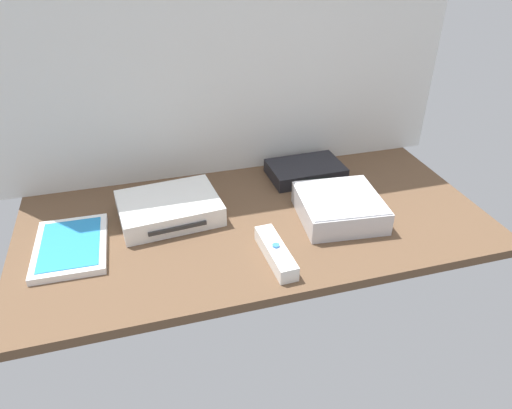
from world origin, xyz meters
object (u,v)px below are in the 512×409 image
object	(u,v)px
game_console	(169,208)
game_case	(71,246)
network_router	(305,171)
remote_wand	(277,252)
mini_computer	(340,207)

from	to	relation	value
game_console	game_case	world-z (taller)	game_console
network_router	remote_wand	bearing A→B (deg)	-121.64
mini_computer	game_case	bearing A→B (deg)	175.85
remote_wand	mini_computer	bearing A→B (deg)	27.31
mini_computer	game_console	bearing A→B (deg)	163.76
mini_computer	network_router	distance (cm)	19.34
network_router	remote_wand	world-z (taller)	same
remote_wand	network_router	bearing A→B (deg)	57.32
game_console	remote_wand	bearing A→B (deg)	-53.88
network_router	mini_computer	bearing A→B (deg)	-90.34
mini_computer	game_case	size ratio (longest dim) A/B	0.96
network_router	game_case	bearing A→B (deg)	-166.07
game_case	remote_wand	size ratio (longest dim) A/B	1.29
mini_computer	remote_wand	distance (cm)	20.09
mini_computer	remote_wand	size ratio (longest dim) A/B	1.24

